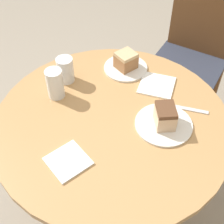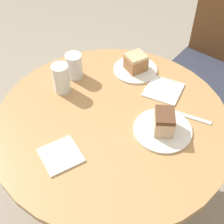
% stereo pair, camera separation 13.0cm
% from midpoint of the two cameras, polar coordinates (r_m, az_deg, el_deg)
% --- Properties ---
extents(ground_plane, '(8.00, 8.00, 0.00)m').
position_cam_midpoint_polar(ground_plane, '(1.94, 2.00, -15.96)').
color(ground_plane, gray).
extents(table, '(1.02, 1.02, 0.73)m').
position_cam_midpoint_polar(table, '(1.49, 2.51, -6.65)').
color(table, tan).
rests_on(table, ground_plane).
extents(chair, '(0.45, 0.47, 1.02)m').
position_cam_midpoint_polar(chair, '(2.07, 19.18, 8.61)').
color(chair, brown).
rests_on(chair, ground_plane).
extents(plate_near, '(0.24, 0.24, 0.01)m').
position_cam_midpoint_polar(plate_near, '(1.31, 12.06, -3.39)').
color(plate_near, silver).
rests_on(plate_near, table).
extents(plate_far, '(0.22, 0.22, 0.01)m').
position_cam_midpoint_polar(plate_far, '(1.58, 6.68, 7.60)').
color(plate_far, silver).
rests_on(plate_far, table).
extents(cake_slice_near, '(0.12, 0.13, 0.09)m').
position_cam_midpoint_polar(cake_slice_near, '(1.27, 12.41, -1.90)').
color(cake_slice_near, beige).
rests_on(cake_slice_near, plate_near).
extents(cake_slice_far, '(0.11, 0.12, 0.08)m').
position_cam_midpoint_polar(cake_slice_far, '(1.55, 6.82, 8.94)').
color(cake_slice_far, '#9E6B42').
rests_on(cake_slice_far, plate_far).
extents(glass_lemonade, '(0.08, 0.08, 0.14)m').
position_cam_midpoint_polar(glass_lemonade, '(1.43, -6.67, 5.79)').
color(glass_lemonade, beige).
rests_on(glass_lemonade, table).
extents(glass_water, '(0.08, 0.08, 0.12)m').
position_cam_midpoint_polar(glass_water, '(1.50, -4.43, 8.07)').
color(glass_water, silver).
rests_on(glass_water, table).
extents(napkin_stack, '(0.19, 0.19, 0.01)m').
position_cam_midpoint_polar(napkin_stack, '(1.48, 11.89, 3.86)').
color(napkin_stack, white).
rests_on(napkin_stack, table).
extents(fork, '(0.18, 0.07, 0.00)m').
position_cam_midpoint_polar(fork, '(1.39, 16.77, -1.03)').
color(fork, silver).
rests_on(fork, table).
extents(napkin_side, '(0.18, 0.18, 0.01)m').
position_cam_midpoint_polar(napkin_side, '(1.21, -6.31, -8.06)').
color(napkin_side, white).
rests_on(napkin_side, table).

